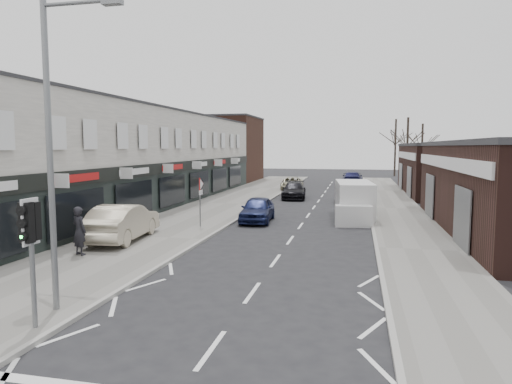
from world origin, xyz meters
The scene contains 21 objects.
ground centered at (0.00, 0.00, 0.00)m, with size 160.00×160.00×0.00m, color black.
pavement_left centered at (-6.75, 22.00, 0.06)m, with size 5.50×64.00×0.12m, color slate.
pavement_right centered at (5.75, 22.00, 0.06)m, with size 3.50×64.00×0.12m, color slate.
shop_terrace_left centered at (-13.50, 19.50, 3.55)m, with size 8.00×41.00×7.10m, color silver.
brick_block_far centered at (-13.50, 45.00, 4.00)m, with size 8.00×10.00×8.00m, color #48281F.
right_unit_far centered at (12.50, 34.00, 2.25)m, with size 10.00×16.00×4.50m, color #341C17.
tree_far_a centered at (9.00, 48.00, 0.00)m, with size 3.60×3.60×8.00m, color #382D26, non-canonical shape.
tree_far_b centered at (11.50, 54.00, 0.00)m, with size 3.60×3.60×7.50m, color #382D26, non-canonical shape.
tree_far_c centered at (8.50, 60.00, 0.00)m, with size 3.60×3.60×8.50m, color #382D26, non-canonical shape.
traffic_light centered at (-4.40, -2.02, 2.41)m, with size 0.28×0.60×3.10m.
street_lamp centered at (-4.53, -0.80, 4.62)m, with size 2.23×0.22×8.00m.
warning_sign centered at (-5.16, 12.00, 2.20)m, with size 0.12×0.80×2.70m.
white_van centered at (2.89, 17.10, 1.07)m, with size 2.52×6.01×2.27m.
sedan_on_pavement centered at (-7.47, 7.79, 0.96)m, with size 1.77×5.09×1.68m, color #B8AC93.
pedestrian centered at (-7.69, 4.77, 1.09)m, with size 0.71×0.46×1.94m, color black.
parked_car_left_a centered at (-2.68, 14.94, 0.73)m, with size 1.73×4.30×1.46m, color #151C42.
parked_car_left_b centered at (-2.20, 27.31, 0.70)m, with size 1.95×4.80×1.39m, color black.
parked_car_left_c centered at (-3.40, 34.77, 0.66)m, with size 2.20×4.77×1.32m, color #9E9A7F.
parked_car_right_a centered at (2.20, 25.90, 0.71)m, with size 1.50×4.32×1.42m, color silver.
parked_car_right_b centered at (3.34, 25.81, 0.78)m, with size 1.85×4.59×1.56m, color black.
parked_car_right_c centered at (2.51, 41.75, 0.79)m, with size 2.22×5.45×1.58m, color #151642.
Camera 1 is at (3.03, -11.12, 4.42)m, focal length 32.00 mm.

